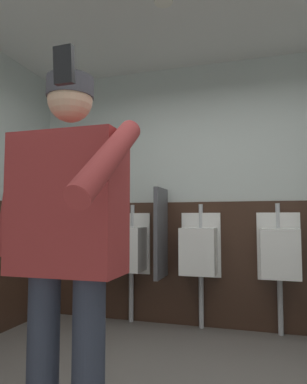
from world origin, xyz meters
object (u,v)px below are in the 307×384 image
object	(u,v)px
person	(67,235)
cell_phone	(64,65)
urinal_right	(279,252)
urinal_left	(128,248)
urinal_middle	(199,250)

from	to	relation	value
person	cell_phone	distance (m)	0.77
urinal_right	cell_phone	bearing A→B (deg)	-105.38
urinal_left	urinal_right	distance (m)	1.50
urinal_left	urinal_middle	distance (m)	0.75
person	urinal_right	bearing A→B (deg)	64.70
urinal_left	cell_phone	distance (m)	2.83
urinal_left	cell_phone	xyz separation A→B (m)	(0.78, -2.61, 0.76)
urinal_middle	person	xyz separation A→B (m)	(-0.25, -2.11, 0.25)
urinal_middle	cell_phone	distance (m)	2.72
urinal_middle	urinal_right	size ratio (longest dim) A/B	1.00
urinal_left	person	size ratio (longest dim) A/B	0.72
urinal_middle	person	distance (m)	2.13
urinal_middle	urinal_right	world-z (taller)	same
urinal_left	urinal_middle	bearing A→B (deg)	0.00
urinal_left	urinal_right	world-z (taller)	same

